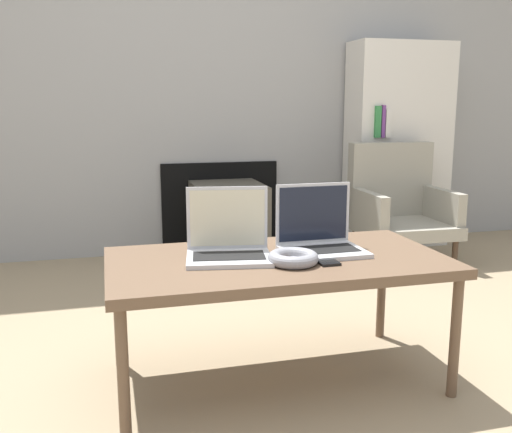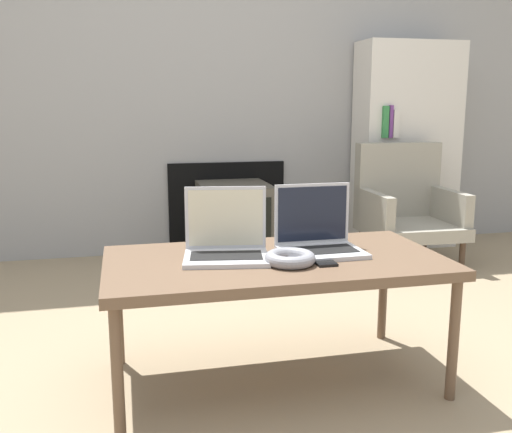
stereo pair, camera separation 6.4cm
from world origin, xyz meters
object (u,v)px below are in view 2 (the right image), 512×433
(laptop_left, at_px, (226,242))
(headphones, at_px, (290,258))
(laptop_right, at_px, (318,237))
(phone, at_px, (322,261))
(armchair, at_px, (405,204))
(tv, at_px, (234,222))

(laptop_left, height_order, headphones, laptop_left)
(laptop_right, relative_size, headphones, 1.71)
(laptop_left, relative_size, laptop_right, 1.10)
(phone, bearing_deg, laptop_right, 77.36)
(laptop_right, bearing_deg, armchair, 50.96)
(tv, bearing_deg, armchair, -15.28)
(armchair, bearing_deg, tv, 166.53)
(laptop_left, xyz_separation_m, headphones, (0.19, -0.14, -0.03))
(phone, relative_size, tv, 0.26)
(laptop_left, relative_size, tv, 0.64)
(laptop_left, bearing_deg, tv, 87.42)
(armchair, bearing_deg, headphones, -127.29)
(headphones, xyz_separation_m, tv, (0.16, 1.79, -0.24))
(laptop_right, bearing_deg, phone, -103.40)
(laptop_right, height_order, headphones, laptop_right)
(laptop_right, xyz_separation_m, tv, (0.01, 1.65, -0.27))
(phone, bearing_deg, tv, 88.71)
(laptop_right, relative_size, phone, 2.28)
(laptop_right, distance_m, headphones, 0.21)
(laptop_left, xyz_separation_m, armchair, (1.41, 1.36, -0.15))
(laptop_left, distance_m, laptop_right, 0.34)
(laptop_left, bearing_deg, armchair, 53.30)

